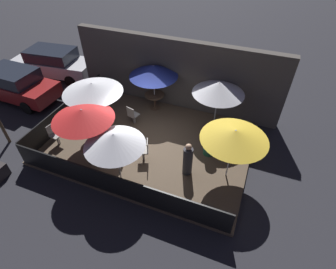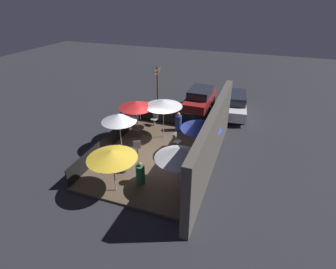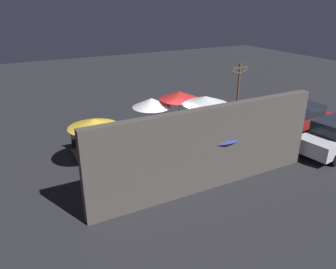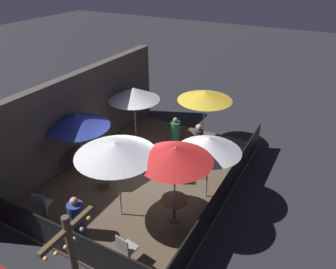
% 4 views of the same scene
% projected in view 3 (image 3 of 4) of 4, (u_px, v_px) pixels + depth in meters
% --- Properties ---
extents(ground_plane, '(60.00, 60.00, 0.00)m').
position_uv_depth(ground_plane, '(170.00, 156.00, 15.40)').
color(ground_plane, '#26262B').
extents(patio_deck, '(8.02, 5.66, 0.12)m').
position_uv_depth(patio_deck, '(170.00, 155.00, 15.37)').
color(patio_deck, brown).
rests_on(patio_deck, ground_plane).
extents(building_wall, '(9.62, 0.36, 3.30)m').
position_uv_depth(building_wall, '(209.00, 149.00, 12.27)').
color(building_wall, '#4C4742').
rests_on(building_wall, ground_plane).
extents(fence_front, '(7.82, 0.05, 0.95)m').
position_uv_depth(fence_front, '(145.00, 126.00, 17.44)').
color(fence_front, black).
rests_on(fence_front, patio_deck).
extents(fence_side_left, '(0.05, 5.46, 0.95)m').
position_uv_depth(fence_side_left, '(238.00, 130.00, 16.89)').
color(fence_side_left, black).
rests_on(fence_side_left, patio_deck).
extents(patio_umbrella_0, '(2.06, 2.06, 2.42)m').
position_uv_depth(patio_umbrella_0, '(179.00, 95.00, 16.58)').
color(patio_umbrella_0, '#B2B2B7').
rests_on(patio_umbrella_0, patio_deck).
extents(patio_umbrella_1, '(2.16, 2.16, 2.19)m').
position_uv_depth(patio_umbrella_1, '(214.00, 129.00, 13.06)').
color(patio_umbrella_1, '#B2B2B7').
rests_on(patio_umbrella_1, patio_deck).
extents(patio_umbrella_2, '(2.11, 2.11, 2.17)m').
position_uv_depth(patio_umbrella_2, '(143.00, 141.00, 12.03)').
color(patio_umbrella_2, '#B2B2B7').
rests_on(patio_umbrella_2, patio_deck).
extents(patio_umbrella_3, '(2.18, 2.18, 2.13)m').
position_uv_depth(patio_umbrella_3, '(94.00, 123.00, 13.67)').
color(patio_umbrella_3, '#B2B2B7').
rests_on(patio_umbrella_3, patio_deck).
extents(patio_umbrella_4, '(1.95, 1.95, 2.15)m').
position_uv_depth(patio_umbrella_4, '(151.00, 103.00, 16.44)').
color(patio_umbrella_4, '#B2B2B7').
rests_on(patio_umbrella_4, patio_deck).
extents(patio_umbrella_5, '(2.25, 2.25, 2.46)m').
position_uv_depth(patio_umbrella_5, '(205.00, 100.00, 15.63)').
color(patio_umbrella_5, '#B2B2B7').
rests_on(patio_umbrella_5, patio_deck).
extents(dining_table_0, '(0.77, 0.77, 0.72)m').
position_uv_depth(dining_table_0, '(179.00, 126.00, 17.22)').
color(dining_table_0, '#4C3828').
rests_on(dining_table_0, patio_deck).
extents(dining_table_1, '(0.92, 0.92, 0.75)m').
position_uv_depth(dining_table_1, '(212.00, 159.00, 13.58)').
color(dining_table_1, '#4C3828').
rests_on(dining_table_1, patio_deck).
extents(patio_chair_0, '(0.46, 0.46, 0.92)m').
position_uv_depth(patio_chair_0, '(213.00, 123.00, 17.84)').
color(patio_chair_0, gray).
rests_on(patio_chair_0, patio_deck).
extents(patio_chair_1, '(0.49, 0.49, 0.93)m').
position_uv_depth(patio_chair_1, '(248.00, 143.00, 15.26)').
color(patio_chair_1, gray).
rests_on(patio_chair_1, patio_deck).
extents(patio_chair_2, '(0.53, 0.53, 0.94)m').
position_uv_depth(patio_chair_2, '(156.00, 138.00, 15.83)').
color(patio_chair_2, gray).
rests_on(patio_chair_2, patio_deck).
extents(patio_chair_3, '(0.49, 0.49, 0.91)m').
position_uv_depth(patio_chair_3, '(201.00, 146.00, 14.99)').
color(patio_chair_3, gray).
rests_on(patio_chair_3, patio_deck).
extents(patron_0, '(0.40, 0.40, 1.37)m').
position_uv_depth(patron_0, '(123.00, 142.00, 15.07)').
color(patron_0, '#333338').
rests_on(patron_0, patio_deck).
extents(patron_1, '(0.58, 0.58, 1.16)m').
position_uv_depth(patron_1, '(122.00, 157.00, 13.91)').
color(patron_1, '#236642').
rests_on(patron_1, patio_deck).
extents(patron_2, '(0.56, 0.56, 1.26)m').
position_uv_depth(patron_2, '(230.00, 133.00, 16.33)').
color(patron_2, navy).
rests_on(patron_2, patio_deck).
extents(planter_box, '(1.01, 0.71, 0.93)m').
position_uv_depth(planter_box, '(208.00, 112.00, 20.23)').
color(planter_box, '#332D2D').
rests_on(planter_box, ground_plane).
extents(light_post, '(1.10, 0.12, 3.57)m').
position_uv_depth(light_post, '(238.00, 91.00, 18.68)').
color(light_post, brown).
rests_on(light_post, ground_plane).
extents(parked_car_0, '(4.32, 1.87, 1.62)m').
position_uv_depth(parked_car_0, '(298.00, 118.00, 17.80)').
color(parked_car_0, maroon).
rests_on(parked_car_0, ground_plane).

